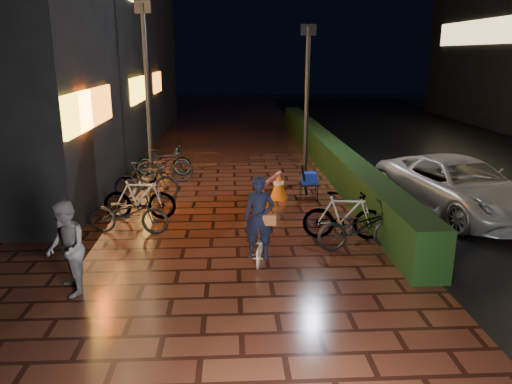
{
  "coord_description": "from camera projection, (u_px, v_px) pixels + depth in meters",
  "views": [
    {
      "loc": [
        -0.12,
        -9.66,
        3.86
      ],
      "look_at": [
        0.4,
        0.27,
        1.1
      ],
      "focal_mm": 35.0,
      "sensor_mm": 36.0,
      "label": 1
    }
  ],
  "objects": [
    {
      "name": "cyclist",
      "position": [
        259.0,
        231.0,
        9.44
      ],
      "size": [
        0.64,
        1.23,
        1.7
      ],
      "color": "silver",
      "rests_on": "ground"
    },
    {
      "name": "hedge",
      "position": [
        325.0,
        150.0,
        18.06
      ],
      "size": [
        0.7,
        20.0,
        1.0
      ],
      "primitive_type": "cube",
      "color": "black",
      "rests_on": "ground"
    },
    {
      "name": "cart_assembly",
      "position": [
        308.0,
        179.0,
        13.69
      ],
      "size": [
        0.57,
        0.56,
        1.03
      ],
      "color": "black",
      "rests_on": "ground"
    },
    {
      "name": "ground",
      "position": [
        238.0,
        247.0,
        10.33
      ],
      "size": [
        80.0,
        80.0,
        0.0
      ],
      "primitive_type": "plane",
      "color": "#381911",
      "rests_on": "ground"
    },
    {
      "name": "traffic_barrier",
      "position": [
        271.0,
        192.0,
        13.0
      ],
      "size": [
        1.08,
        1.85,
        0.76
      ],
      "color": "#F0580C",
      "rests_on": "ground"
    },
    {
      "name": "parked_bikes_storefront",
      "position": [
        150.0,
        181.0,
        13.62
      ],
      "size": [
        2.07,
        6.26,
        1.05
      ],
      "color": "black",
      "rests_on": "ground"
    },
    {
      "name": "lamp_post_sf",
      "position": [
        147.0,
        84.0,
        15.35
      ],
      "size": [
        0.52,
        0.18,
        5.38
      ],
      "color": "black",
      "rests_on": "ground"
    },
    {
      "name": "van",
      "position": [
        459.0,
        186.0,
        12.38
      ],
      "size": [
        3.35,
        5.3,
        1.36
      ],
      "primitive_type": "imported",
      "rotation": [
        0.0,
        0.0,
        0.24
      ],
      "color": "#AFB0B4",
      "rests_on": "ground"
    },
    {
      "name": "parked_bikes_hedge",
      "position": [
        352.0,
        222.0,
        10.35
      ],
      "size": [
        2.04,
        1.38,
        1.05
      ],
      "color": "black",
      "rests_on": "ground"
    },
    {
      "name": "bystander_person",
      "position": [
        66.0,
        249.0,
        8.1
      ],
      "size": [
        0.88,
        0.96,
        1.61
      ],
      "primitive_type": "imported",
      "rotation": [
        0.0,
        0.0,
        -1.14
      ],
      "color": "slate",
      "rests_on": "ground"
    },
    {
      "name": "lamp_post_hedge",
      "position": [
        307.0,
        99.0,
        14.72
      ],
      "size": [
        0.44,
        0.13,
        4.68
      ],
      "color": "black",
      "rests_on": "ground"
    }
  ]
}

